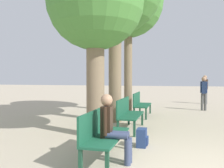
% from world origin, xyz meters
% --- Properties ---
extents(bench_row_0, '(0.53, 1.71, 0.94)m').
position_xyz_m(bench_row_0, '(-1.87, 0.39, 0.53)').
color(bench_row_0, '#195138').
rests_on(bench_row_0, ground_plane).
extents(bench_row_1, '(0.53, 1.71, 0.94)m').
position_xyz_m(bench_row_1, '(-1.87, 3.11, 0.53)').
color(bench_row_1, '#195138').
rests_on(bench_row_1, ground_plane).
extents(bench_row_2, '(0.53, 1.71, 0.94)m').
position_xyz_m(bench_row_2, '(-1.87, 5.82, 0.53)').
color(bench_row_2, '#195138').
rests_on(bench_row_2, ground_plane).
extents(tree_row_0, '(2.55, 2.55, 4.83)m').
position_xyz_m(tree_row_0, '(-2.56, 2.12, 3.47)').
color(tree_row_0, '#7A664C').
rests_on(tree_row_0, ground_plane).
extents(tree_row_2, '(3.10, 3.10, 6.43)m').
position_xyz_m(tree_row_2, '(-2.56, 6.87, 4.83)').
color(tree_row_2, '#7A664C').
rests_on(tree_row_2, ground_plane).
extents(person_seated, '(0.57, 0.33, 1.26)m').
position_xyz_m(person_seated, '(-1.63, 0.26, 0.67)').
color(person_seated, '#384260').
rests_on(person_seated, ground_plane).
extents(backpack, '(0.25, 0.32, 0.41)m').
position_xyz_m(backpack, '(-1.24, 1.43, 0.20)').
color(backpack, navy).
rests_on(backpack, ground_plane).
extents(pedestrian_near, '(0.34, 0.30, 1.67)m').
position_xyz_m(pedestrian_near, '(1.19, 11.29, 0.96)').
color(pedestrian_near, '#4C4C4C').
rests_on(pedestrian_near, ground_plane).
extents(pedestrian_mid, '(0.32, 0.23, 1.58)m').
position_xyz_m(pedestrian_mid, '(0.80, 8.21, 0.91)').
color(pedestrian_mid, '#4C4C4C').
rests_on(pedestrian_mid, ground_plane).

